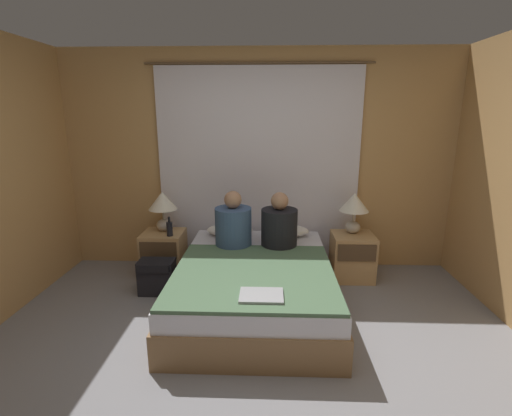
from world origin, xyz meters
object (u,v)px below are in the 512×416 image
at_px(nightstand_right, 352,256).
at_px(lamp_right, 354,206).
at_px(bed, 255,285).
at_px(person_left_in_bed, 233,225).
at_px(laptop_on_bed, 261,295).
at_px(beer_bottle_on_left_stand, 170,229).
at_px(backpack_on_floor, 157,275).
at_px(pillow_left, 230,230).
at_px(person_right_in_bed, 279,226).
at_px(pillow_right, 286,231).
at_px(lamp_left, 163,204).
at_px(nightstand_left, 164,254).

distance_m(nightstand_right, lamp_right, 0.56).
xyz_separation_m(bed, person_left_in_bed, (-0.24, 0.42, 0.46)).
bearing_deg(lamp_right, laptop_on_bed, -123.91).
relative_size(beer_bottle_on_left_stand, backpack_on_floor, 0.60).
relative_size(pillow_left, person_right_in_bed, 0.90).
xyz_separation_m(bed, backpack_on_floor, (-1.01, 0.24, -0.02)).
distance_m(lamp_right, person_right_in_bed, 0.89).
xyz_separation_m(pillow_right, person_left_in_bed, (-0.55, -0.37, 0.17)).
bearing_deg(bed, lamp_right, 35.20).
height_order(pillow_left, pillow_right, same).
bearing_deg(person_left_in_bed, pillow_left, 101.93).
distance_m(lamp_left, backpack_on_floor, 0.80).
height_order(lamp_right, person_right_in_bed, person_right_in_bed).
relative_size(lamp_right, beer_bottle_on_left_stand, 2.08).
bearing_deg(pillow_right, nightstand_right, -8.50).
bearing_deg(beer_bottle_on_left_stand, pillow_left, 19.25).
relative_size(nightstand_right, laptop_on_bed, 1.56).
height_order(pillow_left, backpack_on_floor, pillow_left).
relative_size(pillow_right, backpack_on_floor, 1.45).
distance_m(nightstand_left, beer_bottle_on_left_stand, 0.37).
distance_m(pillow_right, backpack_on_floor, 1.47).
relative_size(bed, person_right_in_bed, 3.35).
xyz_separation_m(person_left_in_bed, beer_bottle_on_left_stand, (-0.71, 0.15, -0.09)).
relative_size(laptop_on_bed, backpack_on_floor, 0.91).
bearing_deg(bed, pillow_right, 68.07).
xyz_separation_m(nightstand_left, beer_bottle_on_left_stand, (0.11, -0.11, 0.34)).
bearing_deg(pillow_left, nightstand_right, -4.61).
distance_m(lamp_left, laptop_on_bed, 1.87).
bearing_deg(person_right_in_bed, bed, -119.11).
distance_m(pillow_left, laptop_on_bed, 1.55).
bearing_deg(bed, nightstand_left, 147.44).
distance_m(lamp_right, backpack_on_floor, 2.21).
relative_size(lamp_left, pillow_right, 0.86).
xyz_separation_m(nightstand_left, backpack_on_floor, (0.05, -0.44, -0.05)).
distance_m(nightstand_left, person_left_in_bed, 0.96).
bearing_deg(beer_bottle_on_left_stand, person_right_in_bed, -7.04).
bearing_deg(backpack_on_floor, nightstand_right, 11.98).
relative_size(bed, backpack_on_floor, 5.43).
bearing_deg(bed, backpack_on_floor, 166.87).
height_order(lamp_left, pillow_right, lamp_left).
distance_m(bed, person_right_in_bed, 0.66).
xyz_separation_m(nightstand_right, lamp_left, (-2.11, 0.07, 0.56)).
relative_size(person_left_in_bed, laptop_on_bed, 1.81).
distance_m(bed, pillow_right, 0.89).
distance_m(beer_bottle_on_left_stand, laptop_on_bed, 1.64).
bearing_deg(person_left_in_bed, laptop_on_bed, -74.34).
relative_size(nightstand_right, backpack_on_floor, 1.42).
relative_size(pillow_left, pillow_right, 1.00).
xyz_separation_m(pillow_right, backpack_on_floor, (-1.33, -0.55, -0.31)).
height_order(lamp_left, person_left_in_bed, person_left_in_bed).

